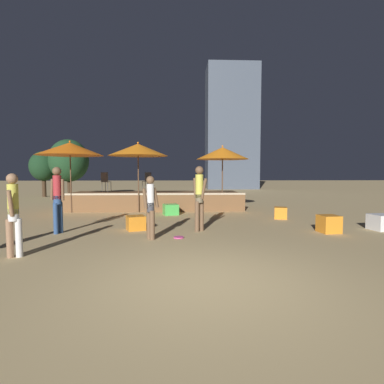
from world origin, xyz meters
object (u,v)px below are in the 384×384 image
at_px(person_2, 13,212).
at_px(cube_seat_4, 381,222).
at_px(person_3, 58,196).
at_px(background_tree_1, 69,161).
at_px(person_4, 199,195).
at_px(background_tree_0, 43,166).
at_px(cube_seat_3, 329,224).
at_px(patio_umbrella_2, 70,149).
at_px(frisbee_disc, 179,237).
at_px(bistro_chair_1, 147,179).
at_px(patio_umbrella_0, 138,150).
at_px(patio_umbrella_1, 222,153).
at_px(cube_seat_2, 136,223).
at_px(person_1, 151,206).
at_px(cube_seat_1, 171,209).
at_px(bistro_chair_0, 105,180).
at_px(cube_seat_0, 281,213).

bearing_deg(person_2, cube_seat_4, -178.52).
distance_m(cube_seat_4, person_3, 9.43).
relative_size(cube_seat_4, background_tree_1, 0.16).
xyz_separation_m(person_4, background_tree_0, (-10.12, 12.90, 1.07)).
distance_m(cube_seat_3, cube_seat_4, 1.76).
bearing_deg(person_3, background_tree_1, -141.29).
bearing_deg(cube_seat_4, patio_umbrella_2, 157.73).
relative_size(person_3, person_4, 0.99).
xyz_separation_m(person_2, frisbee_disc, (3.30, 1.63, -0.89)).
bearing_deg(cube_seat_3, person_4, 174.40).
bearing_deg(bistro_chair_1, patio_umbrella_2, -2.55).
bearing_deg(cube_seat_4, frisbee_disc, -172.08).
bearing_deg(patio_umbrella_0, bistro_chair_1, 85.85).
bearing_deg(patio_umbrella_0, person_2, -103.14).
bearing_deg(person_2, background_tree_1, -87.40).
xyz_separation_m(patio_umbrella_1, frisbee_disc, (-1.91, -5.31, -2.53)).
distance_m(cube_seat_2, person_1, 1.54).
xyz_separation_m(person_1, person_2, (-2.58, -1.54, 0.05)).
bearing_deg(cube_seat_2, cube_seat_4, -2.64).
height_order(patio_umbrella_2, cube_seat_2, patio_umbrella_2).
bearing_deg(cube_seat_4, person_2, -165.15).
distance_m(patio_umbrella_2, background_tree_0, 9.96).
relative_size(cube_seat_1, background_tree_1, 0.17).
xyz_separation_m(cube_seat_2, bistro_chair_0, (-2.18, 5.38, 1.16)).
bearing_deg(background_tree_0, bistro_chair_0, -50.13).
distance_m(person_2, frisbee_disc, 3.79).
relative_size(patio_umbrella_2, bistro_chair_1, 3.39).
distance_m(person_3, person_4, 3.98).
bearing_deg(person_4, frisbee_disc, -163.57).
xyz_separation_m(person_4, bistro_chair_1, (-2.17, 6.35, 0.30)).
bearing_deg(frisbee_disc, patio_umbrella_1, 70.22).
bearing_deg(bistro_chair_0, cube_seat_1, 161.93).
height_order(patio_umbrella_1, patio_umbrella_2, patio_umbrella_2).
bearing_deg(cube_seat_3, person_1, -172.60).
xyz_separation_m(cube_seat_4, bistro_chair_0, (-9.48, 5.72, 1.13)).
relative_size(cube_seat_1, frisbee_disc, 2.54).
distance_m(patio_umbrella_1, person_3, 7.14).
xyz_separation_m(patio_umbrella_1, person_3, (-5.29, -4.56, -1.50)).
xyz_separation_m(patio_umbrella_0, background_tree_0, (-7.80, 8.68, -0.53)).
bearing_deg(person_1, cube_seat_2, 169.40).
height_order(person_1, person_3, person_3).
xyz_separation_m(frisbee_disc, background_tree_0, (-9.52, 13.81, 2.12)).
relative_size(cube_seat_2, cube_seat_3, 1.15).
bearing_deg(cube_seat_0, cube_seat_4, -45.63).
xyz_separation_m(cube_seat_4, background_tree_1, (-13.61, 12.52, 2.29)).
xyz_separation_m(background_tree_0, background_tree_1, (1.93, -0.45, 0.39)).
relative_size(cube_seat_2, bistro_chair_0, 0.73).
xyz_separation_m(patio_umbrella_2, person_1, (3.87, -5.28, -1.84)).
bearing_deg(bistro_chair_1, background_tree_1, -82.48).
distance_m(patio_umbrella_0, cube_seat_4, 9.18).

